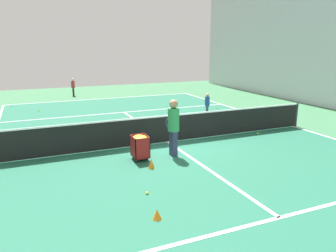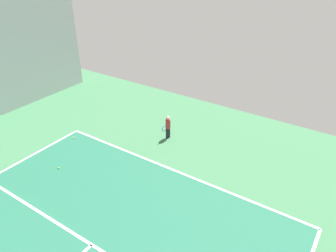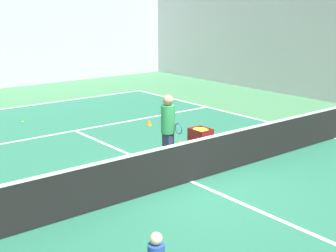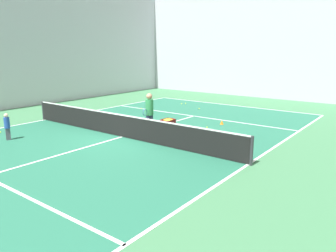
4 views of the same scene
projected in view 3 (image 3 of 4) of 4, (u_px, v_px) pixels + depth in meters
ground_plane at (191, 182)px, 10.62m from camera, size 33.81×33.81×0.00m
court_playing_area at (191, 182)px, 10.62m from camera, size 11.47×20.50×0.00m
line_baseline_far at (20, 107)px, 18.39m from camera, size 11.47×0.10×0.00m
line_sideline_right at (335, 138)px, 14.07m from camera, size 0.10×20.50×0.00m
line_service_far at (75, 131)px, 14.89m from camera, size 11.47×0.10×0.00m
line_centre_service at (191, 181)px, 10.62m from camera, size 0.10×11.27×0.00m
tennis_net at (192, 160)px, 10.49m from camera, size 11.77×0.10×0.98m
coach_at_net at (168, 124)px, 11.64m from camera, size 0.36×0.68×1.76m
ball_cart at (201, 136)px, 12.38m from camera, size 0.45×0.54×0.76m
training_cone_0 at (179, 143)px, 13.04m from camera, size 0.17×0.17×0.29m
training_cone_1 at (149, 122)px, 15.53m from camera, size 0.19×0.19×0.21m
tennis_ball_5 at (165, 132)px, 14.59m from camera, size 0.07×0.07×0.07m
tennis_ball_6 at (34, 217)px, 8.77m from camera, size 0.07×0.07×0.07m
tennis_ball_9 at (23, 122)px, 15.88m from camera, size 0.07×0.07×0.07m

